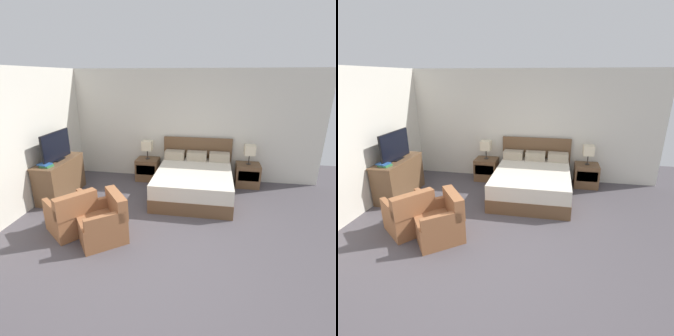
# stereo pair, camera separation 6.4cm
# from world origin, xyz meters

# --- Properties ---
(ground_plane) EXTENTS (9.77, 9.77, 0.00)m
(ground_plane) POSITION_xyz_m (0.00, 0.00, 0.00)
(ground_plane) COLOR #4C474C
(wall_back) EXTENTS (6.61, 0.06, 2.68)m
(wall_back) POSITION_xyz_m (0.00, 3.29, 1.34)
(wall_back) COLOR silver
(wall_back) RESTS_ON ground
(wall_left) EXTENTS (0.06, 5.06, 2.68)m
(wall_left) POSITION_xyz_m (-2.74, 1.33, 1.34)
(wall_left) COLOR silver
(wall_left) RESTS_ON ground
(bed) EXTENTS (1.68, 2.00, 1.08)m
(bed) POSITION_xyz_m (0.42, 2.27, 0.31)
(bed) COLOR brown
(bed) RESTS_ON ground
(nightstand_left) EXTENTS (0.55, 0.48, 0.54)m
(nightstand_left) POSITION_xyz_m (-0.80, 2.96, 0.27)
(nightstand_left) COLOR brown
(nightstand_left) RESTS_ON ground
(nightstand_right) EXTENTS (0.55, 0.48, 0.54)m
(nightstand_right) POSITION_xyz_m (1.64, 2.96, 0.27)
(nightstand_right) COLOR brown
(nightstand_right) RESTS_ON ground
(table_lamp_left) EXTENTS (0.24, 0.24, 0.46)m
(table_lamp_left) POSITION_xyz_m (-0.80, 2.96, 0.88)
(table_lamp_left) COLOR #332D28
(table_lamp_left) RESTS_ON nightstand_left
(table_lamp_right) EXTENTS (0.24, 0.24, 0.46)m
(table_lamp_right) POSITION_xyz_m (1.64, 2.96, 0.88)
(table_lamp_right) COLOR #332D28
(table_lamp_right) RESTS_ON nightstand_right
(dresser) EXTENTS (0.48, 1.31, 0.82)m
(dresser) POSITION_xyz_m (-2.44, 1.70, 0.42)
(dresser) COLOR brown
(dresser) RESTS_ON ground
(tv) EXTENTS (0.18, 0.97, 0.61)m
(tv) POSITION_xyz_m (-2.44, 1.70, 1.11)
(tv) COLOR black
(tv) RESTS_ON dresser
(book_red_cover) EXTENTS (0.25, 0.21, 0.04)m
(book_red_cover) POSITION_xyz_m (-2.42, 1.26, 0.84)
(book_red_cover) COLOR #2D7042
(book_red_cover) RESTS_ON dresser
(book_blue_cover) EXTENTS (0.25, 0.23, 0.02)m
(book_blue_cover) POSITION_xyz_m (-2.45, 1.26, 0.87)
(book_blue_cover) COLOR #234C8E
(book_blue_cover) RESTS_ON book_red_cover
(armchair_by_window) EXTENTS (0.96, 0.96, 0.76)m
(armchair_by_window) POSITION_xyz_m (-1.48, 0.43, 0.28)
(armchair_by_window) COLOR #935B38
(armchair_by_window) RESTS_ON ground
(armchair_companion) EXTENTS (0.96, 0.96, 0.76)m
(armchair_companion) POSITION_xyz_m (-0.87, 0.31, 0.28)
(armchair_companion) COLOR #935B38
(armchair_companion) RESTS_ON ground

